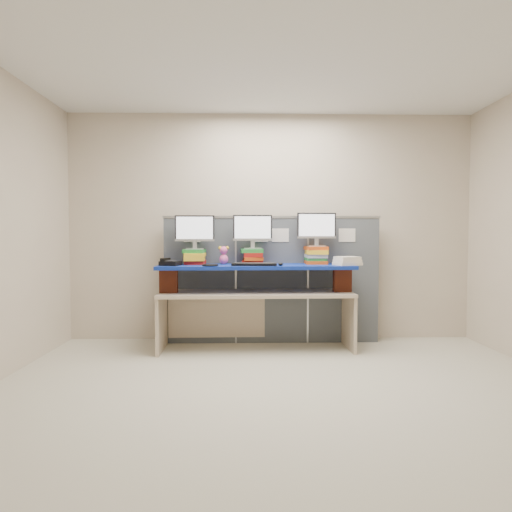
{
  "coord_description": "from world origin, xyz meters",
  "views": [
    {
      "loc": [
        -0.3,
        -3.34,
        1.28
      ],
      "look_at": [
        -0.2,
        1.47,
        1.06
      ],
      "focal_mm": 30.0,
      "sensor_mm": 36.0,
      "label": 1
    }
  ],
  "objects_px": {
    "desk": "(256,303)",
    "desk_phone": "(170,263)",
    "monitor_right": "(316,227)",
    "keyboard": "(254,264)",
    "monitor_left": "(195,230)",
    "monitor_center": "(253,230)",
    "blue_board": "(256,267)"
  },
  "relations": [
    {
      "from": "keyboard",
      "to": "desk",
      "type": "bearing_deg",
      "value": 85.04
    },
    {
      "from": "monitor_left",
      "to": "monitor_right",
      "type": "height_order",
      "value": "monitor_right"
    },
    {
      "from": "keyboard",
      "to": "monitor_right",
      "type": "bearing_deg",
      "value": 24.48
    },
    {
      "from": "monitor_center",
      "to": "monitor_right",
      "type": "height_order",
      "value": "monitor_right"
    },
    {
      "from": "monitor_center",
      "to": "keyboard",
      "type": "xyz_separation_m",
      "value": [
        0.01,
        -0.26,
        -0.38
      ]
    },
    {
      "from": "keyboard",
      "to": "desk_phone",
      "type": "xyz_separation_m",
      "value": [
        -0.93,
        0.04,
        0.02
      ]
    },
    {
      "from": "monitor_center",
      "to": "desk_phone",
      "type": "relative_size",
      "value": 1.92
    },
    {
      "from": "monitor_left",
      "to": "desk",
      "type": "bearing_deg",
      "value": -9.61
    },
    {
      "from": "desk",
      "to": "desk_phone",
      "type": "distance_m",
      "value": 1.07
    },
    {
      "from": "monitor_left",
      "to": "monitor_center",
      "type": "height_order",
      "value": "monitor_center"
    },
    {
      "from": "blue_board",
      "to": "desk_phone",
      "type": "xyz_separation_m",
      "value": [
        -0.95,
        -0.11,
        0.05
      ]
    },
    {
      "from": "monitor_left",
      "to": "desk_phone",
      "type": "distance_m",
      "value": 0.49
    },
    {
      "from": "desk",
      "to": "blue_board",
      "type": "height_order",
      "value": "blue_board"
    },
    {
      "from": "blue_board",
      "to": "monitor_center",
      "type": "relative_size",
      "value": 4.87
    },
    {
      "from": "desk",
      "to": "desk_phone",
      "type": "xyz_separation_m",
      "value": [
        -0.95,
        -0.11,
        0.47
      ]
    },
    {
      "from": "blue_board",
      "to": "desk_phone",
      "type": "bearing_deg",
      "value": -174.75
    },
    {
      "from": "monitor_right",
      "to": "desk_phone",
      "type": "bearing_deg",
      "value": -172.93
    },
    {
      "from": "monitor_left",
      "to": "keyboard",
      "type": "xyz_separation_m",
      "value": [
        0.68,
        -0.25,
        -0.38
      ]
    },
    {
      "from": "monitor_center",
      "to": "monitor_right",
      "type": "xyz_separation_m",
      "value": [
        0.74,
        0.01,
        0.03
      ]
    },
    {
      "from": "blue_board",
      "to": "keyboard",
      "type": "height_order",
      "value": "keyboard"
    },
    {
      "from": "blue_board",
      "to": "monitor_right",
      "type": "relative_size",
      "value": 4.87
    },
    {
      "from": "monitor_center",
      "to": "monitor_right",
      "type": "relative_size",
      "value": 1.0
    },
    {
      "from": "desk",
      "to": "blue_board",
      "type": "xyz_separation_m",
      "value": [
        -0.0,
        0.0,
        0.42
      ]
    },
    {
      "from": "monitor_right",
      "to": "keyboard",
      "type": "bearing_deg",
      "value": -160.43
    },
    {
      "from": "desk",
      "to": "monitor_center",
      "type": "distance_m",
      "value": 0.85
    },
    {
      "from": "monitor_right",
      "to": "monitor_center",
      "type": "bearing_deg",
      "value": 180.0
    },
    {
      "from": "monitor_right",
      "to": "desk",
      "type": "bearing_deg",
      "value": -170.52
    },
    {
      "from": "desk",
      "to": "monitor_center",
      "type": "xyz_separation_m",
      "value": [
        -0.04,
        0.12,
        0.84
      ]
    },
    {
      "from": "monitor_center",
      "to": "desk",
      "type": "bearing_deg",
      "value": -73.92
    },
    {
      "from": "desk",
      "to": "keyboard",
      "type": "xyz_separation_m",
      "value": [
        -0.02,
        -0.14,
        0.45
      ]
    },
    {
      "from": "monitor_left",
      "to": "monitor_right",
      "type": "xyz_separation_m",
      "value": [
        1.41,
        0.03,
        0.03
      ]
    },
    {
      "from": "blue_board",
      "to": "monitor_center",
      "type": "distance_m",
      "value": 0.44
    }
  ]
}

